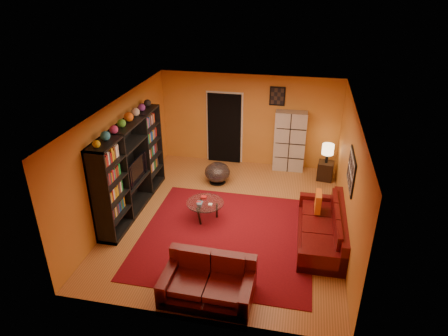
% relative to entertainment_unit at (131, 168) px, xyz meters
% --- Properties ---
extents(floor, '(6.00, 6.00, 0.00)m').
position_rel_entertainment_unit_xyz_m(floor, '(2.27, 0.00, -1.05)').
color(floor, '#975E2E').
rests_on(floor, ground).
extents(ceiling, '(6.00, 6.00, 0.00)m').
position_rel_entertainment_unit_xyz_m(ceiling, '(2.27, 0.00, 1.55)').
color(ceiling, white).
rests_on(ceiling, wall_back).
extents(wall_back, '(6.00, 0.00, 6.00)m').
position_rel_entertainment_unit_xyz_m(wall_back, '(2.27, 3.00, 0.25)').
color(wall_back, '#C4772B').
rests_on(wall_back, floor).
extents(wall_front, '(6.00, 0.00, 6.00)m').
position_rel_entertainment_unit_xyz_m(wall_front, '(2.27, -3.00, 0.25)').
color(wall_front, '#C4772B').
rests_on(wall_front, floor).
extents(wall_left, '(0.00, 6.00, 6.00)m').
position_rel_entertainment_unit_xyz_m(wall_left, '(-0.23, 0.00, 0.25)').
color(wall_left, '#C4772B').
rests_on(wall_left, floor).
extents(wall_right, '(0.00, 6.00, 6.00)m').
position_rel_entertainment_unit_xyz_m(wall_right, '(4.78, 0.00, 0.25)').
color(wall_right, '#C4772B').
rests_on(wall_right, floor).
extents(rug, '(3.60, 3.60, 0.01)m').
position_rel_entertainment_unit_xyz_m(rug, '(2.38, -0.70, -1.04)').
color(rug, '#550911').
rests_on(rug, floor).
extents(doorway, '(0.95, 0.10, 2.04)m').
position_rel_entertainment_unit_xyz_m(doorway, '(1.57, 2.96, -0.03)').
color(doorway, black).
rests_on(doorway, floor).
extents(wall_art_right, '(0.03, 1.00, 0.70)m').
position_rel_entertainment_unit_xyz_m(wall_art_right, '(4.75, -0.30, 0.55)').
color(wall_art_right, black).
rests_on(wall_art_right, wall_right).
extents(wall_art_back, '(0.42, 0.03, 0.52)m').
position_rel_entertainment_unit_xyz_m(wall_art_back, '(3.02, 2.98, 1.00)').
color(wall_art_back, black).
rests_on(wall_art_back, wall_back).
extents(entertainment_unit, '(0.45, 3.00, 2.10)m').
position_rel_entertainment_unit_xyz_m(entertainment_unit, '(0.00, 0.00, 0.00)').
color(entertainment_unit, black).
rests_on(entertainment_unit, floor).
extents(tv, '(0.95, 0.12, 0.55)m').
position_rel_entertainment_unit_xyz_m(tv, '(0.05, 0.04, -0.06)').
color(tv, black).
rests_on(tv, entertainment_unit).
extents(sofa, '(0.97, 2.30, 0.85)m').
position_rel_entertainment_unit_xyz_m(sofa, '(4.41, -0.43, -0.77)').
color(sofa, '#44090B').
rests_on(sofa, rug).
extents(loveseat, '(1.58, 0.97, 0.85)m').
position_rel_entertainment_unit_xyz_m(loveseat, '(2.40, -2.42, -0.77)').
color(loveseat, '#44090B').
rests_on(loveseat, rug).
extents(throw_pillow, '(0.12, 0.42, 0.42)m').
position_rel_entertainment_unit_xyz_m(throw_pillow, '(4.22, 0.06, -0.42)').
color(throw_pillow, orange).
rests_on(throw_pillow, sofa).
extents(coffee_table, '(0.84, 0.84, 0.42)m').
position_rel_entertainment_unit_xyz_m(coffee_table, '(1.77, -0.14, -0.67)').
color(coffee_table, silver).
rests_on(coffee_table, floor).
extents(storage_cabinet, '(0.86, 0.40, 1.70)m').
position_rel_entertainment_unit_xyz_m(storage_cabinet, '(3.45, 2.80, -0.20)').
color(storage_cabinet, '#B0ABA3').
rests_on(storage_cabinet, floor).
extents(bowl_chair, '(0.68, 0.68, 0.55)m').
position_rel_entertainment_unit_xyz_m(bowl_chair, '(1.67, 1.60, -0.75)').
color(bowl_chair, black).
rests_on(bowl_chair, floor).
extents(side_table, '(0.45, 0.45, 0.50)m').
position_rel_entertainment_unit_xyz_m(side_table, '(4.47, 2.37, -0.80)').
color(side_table, black).
rests_on(side_table, floor).
extents(table_lamp, '(0.31, 0.31, 0.52)m').
position_rel_entertainment_unit_xyz_m(table_lamp, '(4.47, 2.37, -0.18)').
color(table_lamp, black).
rests_on(table_lamp, side_table).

